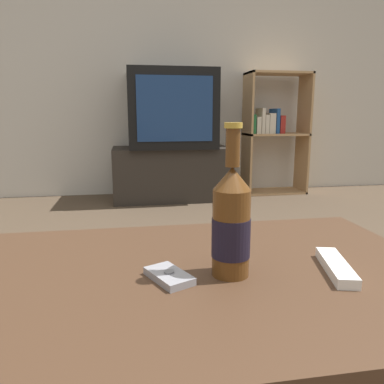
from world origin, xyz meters
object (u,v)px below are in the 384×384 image
(bookshelf, at_px, (273,131))
(cell_phone, at_px, (169,276))
(remote_control, at_px, (336,267))
(television, at_px, (171,109))
(tv_stand, at_px, (171,173))
(beer_bottle, at_px, (231,223))

(bookshelf, bearing_deg, cell_phone, -114.95)
(bookshelf, height_order, cell_phone, bookshelf)
(remote_control, bearing_deg, bookshelf, 85.37)
(television, relative_size, cell_phone, 6.70)
(tv_stand, xyz_separation_m, beer_bottle, (-0.20, -2.73, 0.33))
(cell_phone, height_order, remote_control, remote_control)
(tv_stand, distance_m, television, 0.57)
(cell_phone, bearing_deg, tv_stand, 58.31)
(tv_stand, distance_m, bookshelf, 1.07)
(remote_control, bearing_deg, television, 104.70)
(beer_bottle, height_order, cell_phone, beer_bottle)
(tv_stand, distance_m, remote_control, 2.76)
(tv_stand, bearing_deg, beer_bottle, -94.21)
(television, xyz_separation_m, cell_phone, (-0.32, -2.73, -0.34))
(bookshelf, xyz_separation_m, cell_phone, (-1.32, -2.84, -0.14))
(tv_stand, height_order, television, television)
(bookshelf, bearing_deg, remote_control, -109.24)
(television, xyz_separation_m, bookshelf, (1.00, 0.11, -0.20))
(television, height_order, cell_phone, television)
(tv_stand, distance_m, beer_bottle, 2.75)
(remote_control, bearing_deg, beer_bottle, -171.59)
(tv_stand, relative_size, remote_control, 6.25)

